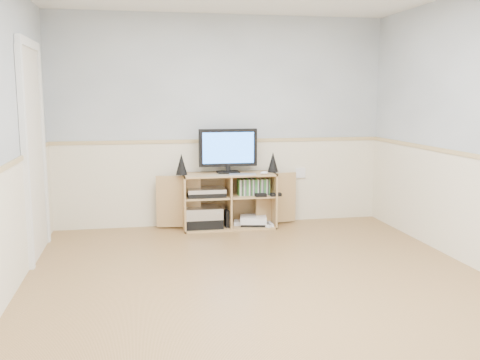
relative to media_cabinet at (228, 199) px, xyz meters
name	(u,v)px	position (x,y,z in m)	size (l,w,h in m)	color
room	(254,138)	(-0.11, -1.94, 0.88)	(4.04, 4.54, 2.54)	#AF7F4D
media_cabinet	(228,199)	(0.00, 0.00, 0.00)	(1.70, 0.41, 0.65)	tan
monitor	(228,149)	(0.00, 0.00, 0.60)	(0.69, 0.18, 0.52)	black
speaker_left	(181,164)	(-0.55, -0.03, 0.44)	(0.13, 0.13, 0.25)	black
speaker_right	(273,162)	(0.54, -0.03, 0.44)	(0.13, 0.13, 0.24)	black
keyboard	(243,174)	(0.14, -0.19, 0.32)	(0.31, 0.12, 0.01)	silver
mouse	(264,173)	(0.40, -0.19, 0.34)	(0.10, 0.06, 0.04)	white
av_components	(204,210)	(-0.30, -0.05, -0.11)	(0.52, 0.33, 0.47)	black
game_consoles	(252,221)	(0.28, -0.06, -0.26)	(0.46, 0.32, 0.11)	white
game_cases	(253,187)	(0.29, -0.07, 0.15)	(0.38, 0.14, 0.19)	#3F8C3F
wall_outlet	(300,173)	(0.95, 0.16, 0.27)	(0.12, 0.03, 0.12)	white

